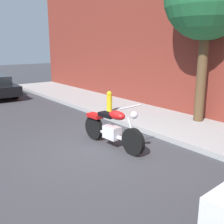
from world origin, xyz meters
TOP-DOWN VIEW (x-y plane):
  - ground_plane at (0.00, 0.00)m, footprint 60.00×60.00m
  - sidewalk at (0.00, 2.96)m, footprint 22.74×2.43m
  - motorcycle at (0.05, 0.37)m, footprint 2.13×0.70m
  - fire_hydrant at (-2.44, 2.18)m, footprint 0.20×0.20m

SIDE VIEW (x-z plane):
  - ground_plane at x=0.00m, z-range 0.00..0.00m
  - sidewalk at x=0.00m, z-range 0.00..0.14m
  - fire_hydrant at x=-2.44m, z-range 0.00..0.91m
  - motorcycle at x=0.05m, z-range -0.10..1.05m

